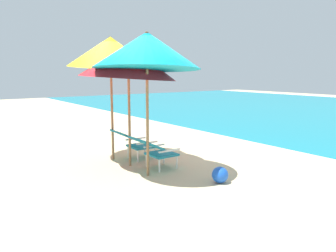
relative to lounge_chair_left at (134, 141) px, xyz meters
name	(u,v)px	position (x,y,z in m)	size (l,w,h in m)	color
ground_plane	(274,141)	(0.46, 4.21, -0.40)	(40.00, 40.00, 0.00)	#CCB78E
lounge_chair_left	(134,141)	(0.00, 0.00, 0.00)	(0.57, 0.89, 0.68)	teal
lounge_chair_right	(154,149)	(0.87, -0.05, 0.00)	(0.56, 0.88, 0.68)	teal
beach_umbrella_left	(110,52)	(-0.28, -0.37, 1.89)	(1.88, 1.85, 2.67)	olive
beach_umbrella_center	(128,62)	(0.37, -0.31, 1.68)	(2.52, 2.53, 2.46)	olive
beach_umbrella_right	(147,50)	(1.14, -0.37, 1.85)	(2.70, 2.70, 2.63)	olive
beach_ball	(220,175)	(2.20, 0.42, -0.26)	(0.28, 0.28, 0.28)	blue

